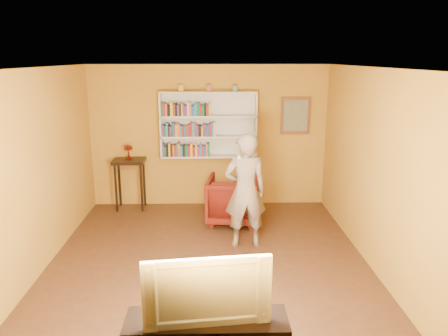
% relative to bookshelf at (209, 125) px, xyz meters
% --- Properties ---
extents(room_shell, '(5.30, 5.80, 2.88)m').
position_rel_bookshelf_xyz_m(room_shell, '(0.00, -2.41, -0.58)').
color(room_shell, '#3F2414').
rests_on(room_shell, ground).
extents(bookshelf, '(1.80, 0.29, 1.23)m').
position_rel_bookshelf_xyz_m(bookshelf, '(0.00, 0.00, 0.00)').
color(bookshelf, silver).
rests_on(bookshelf, room_shell).
extents(books_row_lower, '(0.88, 0.19, 0.26)m').
position_rel_bookshelf_xyz_m(books_row_lower, '(-0.42, -0.11, -0.47)').
color(books_row_lower, '#632B81').
rests_on(books_row_lower, bookshelf).
extents(books_row_middle, '(0.99, 0.19, 0.27)m').
position_rel_bookshelf_xyz_m(books_row_middle, '(-0.36, -0.11, -0.09)').
color(books_row_middle, '#632B81').
rests_on(books_row_middle, bookshelf).
extents(books_row_upper, '(0.90, 0.18, 0.26)m').
position_rel_bookshelf_xyz_m(books_row_upper, '(-0.42, -0.11, 0.29)').
color(books_row_upper, '#17673A').
rests_on(books_row_upper, bookshelf).
extents(ornament_left, '(0.09, 0.09, 0.12)m').
position_rel_bookshelf_xyz_m(ornament_left, '(-0.50, -0.06, 0.68)').
color(ornament_left, '#B29433').
rests_on(ornament_left, bookshelf).
extents(ornament_centre, '(0.09, 0.09, 0.12)m').
position_rel_bookshelf_xyz_m(ornament_centre, '(0.01, -0.06, 0.68)').
color(ornament_centre, '#A13935').
rests_on(ornament_centre, bookshelf).
extents(ornament_right, '(0.08, 0.08, 0.11)m').
position_rel_bookshelf_xyz_m(ornament_right, '(0.49, -0.06, 0.68)').
color(ornament_right, slate).
rests_on(ornament_right, bookshelf).
extents(framed_painting, '(0.55, 0.05, 0.70)m').
position_rel_bookshelf_xyz_m(framed_painting, '(1.65, 0.05, 0.16)').
color(framed_painting, brown).
rests_on(framed_painting, room_shell).
extents(console_table, '(0.59, 0.45, 0.97)m').
position_rel_bookshelf_xyz_m(console_table, '(-1.50, -0.16, -0.79)').
color(console_table, black).
rests_on(console_table, ground).
extents(ruby_lustre, '(0.17, 0.16, 0.27)m').
position_rel_bookshelf_xyz_m(ruby_lustre, '(-1.50, -0.16, -0.43)').
color(ruby_lustre, maroon).
rests_on(ruby_lustre, console_table).
extents(armchair, '(0.99, 1.01, 0.82)m').
position_rel_bookshelf_xyz_m(armchair, '(0.43, -0.92, -1.18)').
color(armchair, '#460705').
rests_on(armchair, ground).
extents(person, '(0.67, 0.47, 1.75)m').
position_rel_bookshelf_xyz_m(person, '(0.56, -1.91, -0.72)').
color(person, '#776557').
rests_on(person, ground).
extents(game_remote, '(0.04, 0.15, 0.04)m').
position_rel_bookshelf_xyz_m(game_remote, '(0.44, -2.11, -0.14)').
color(game_remote, silver).
rests_on(game_remote, person).
extents(television, '(1.14, 0.27, 0.65)m').
position_rel_bookshelf_xyz_m(television, '(0.00, -4.66, -0.74)').
color(television, black).
rests_on(television, tv_cabinet).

